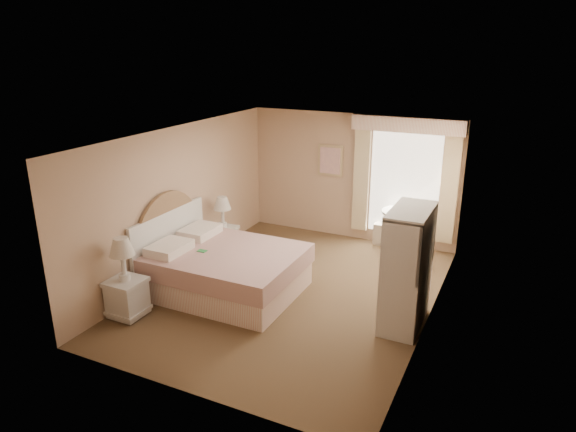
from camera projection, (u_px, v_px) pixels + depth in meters
The scene contains 9 objects.
room at pixel (293, 218), 7.76m from camera, with size 4.21×5.51×2.51m.
window at pixel (404, 180), 9.57m from camera, with size 2.05×0.22×2.51m.
framed_art at pixel (330, 161), 10.16m from camera, with size 0.52×0.04×0.62m.
bed at pixel (219, 267), 8.13m from camera, with size 2.33×1.84×1.62m.
nightstand_near at pixel (126, 288), 7.31m from camera, with size 0.49×0.49×1.19m.
nightstand_far at pixel (223, 233), 9.53m from camera, with size 0.45×0.45×1.09m.
round_table at pixel (402, 225), 9.58m from camera, with size 0.76×0.76×0.81m.
cafe_chair at pixel (417, 236), 9.12m from camera, with size 0.45×0.45×0.86m.
armoire at pixel (407, 278), 7.03m from camera, with size 0.51×1.02×1.70m.
Camera 1 is at (3.09, -6.66, 3.77)m, focal length 32.00 mm.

